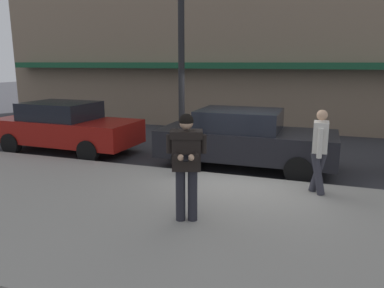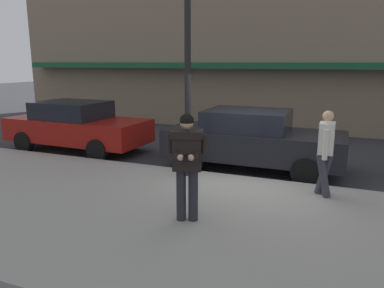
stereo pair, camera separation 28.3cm
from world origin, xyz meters
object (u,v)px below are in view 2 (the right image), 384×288
object	(u,v)px
parked_sedan_mid	(252,139)
street_lamp_post	(188,43)
man_texting_on_phone	(187,156)
parked_sedan_near	(76,126)
pedestrian_in_light_coat	(326,148)

from	to	relation	value
parked_sedan_mid	street_lamp_post	distance (m)	3.04
street_lamp_post	man_texting_on_phone	bearing A→B (deg)	-67.42
man_texting_on_phone	street_lamp_post	xyz separation A→B (m)	(-0.98, 2.35, 1.89)
parked_sedan_mid	man_texting_on_phone	bearing A→B (deg)	-92.30
man_texting_on_phone	street_lamp_post	distance (m)	3.17
parked_sedan_mid	man_texting_on_phone	size ratio (longest dim) A/B	2.49
parked_sedan_near	parked_sedan_mid	bearing A→B (deg)	-0.05
man_texting_on_phone	street_lamp_post	world-z (taller)	street_lamp_post
parked_sedan_mid	parked_sedan_near	bearing A→B (deg)	179.95
parked_sedan_near	pedestrian_in_light_coat	distance (m)	7.66
man_texting_on_phone	street_lamp_post	bearing A→B (deg)	112.58
parked_sedan_near	pedestrian_in_light_coat	size ratio (longest dim) A/B	2.67
parked_sedan_mid	street_lamp_post	world-z (taller)	street_lamp_post
pedestrian_in_light_coat	parked_sedan_mid	bearing A→B (deg)	136.26
pedestrian_in_light_coat	street_lamp_post	distance (m)	3.63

